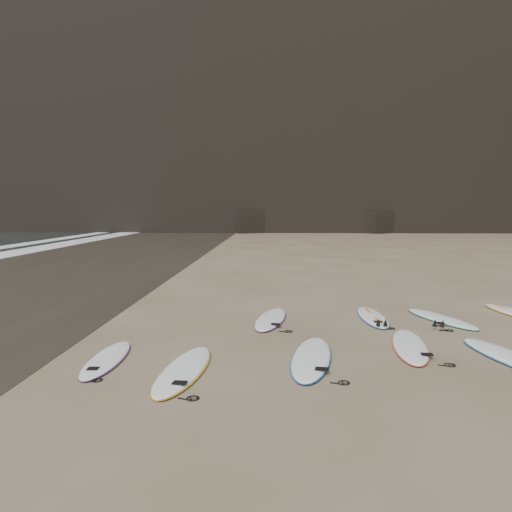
{
  "coord_description": "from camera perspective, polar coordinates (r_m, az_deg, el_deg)",
  "views": [
    {
      "loc": [
        -3.01,
        -9.35,
        2.75
      ],
      "look_at": [
        -3.46,
        3.46,
        1.5
      ],
      "focal_mm": 35.0,
      "sensor_mm": 36.0,
      "label": 1
    }
  ],
  "objects": [
    {
      "name": "surfboard_7",
      "position": [
        13.11,
        20.38,
        -6.69
      ],
      "size": [
        1.43,
        2.52,
        0.09
      ],
      "primitive_type": "ellipsoid",
      "rotation": [
        0.0,
        0.0,
        0.36
      ],
      "color": "white",
      "rests_on": "ground"
    },
    {
      "name": "surfboard_1",
      "position": [
        9.26,
        6.35,
        -11.42
      ],
      "size": [
        1.08,
        2.86,
        0.1
      ],
      "primitive_type": "ellipsoid",
      "rotation": [
        0.0,
        0.0,
        -0.15
      ],
      "color": "white",
      "rests_on": "ground"
    },
    {
      "name": "surfboard_0",
      "position": [
        8.66,
        -8.26,
        -12.68
      ],
      "size": [
        0.91,
        2.75,
        0.1
      ],
      "primitive_type": "ellipsoid",
      "rotation": [
        0.0,
        0.0,
        -0.1
      ],
      "color": "white",
      "rests_on": "ground"
    },
    {
      "name": "wet_sand",
      "position": [
        21.95,
        -25.11,
        -2.14
      ],
      "size": [
        12.0,
        200.0,
        0.01
      ],
      "primitive_type": "cube",
      "color": "#383026",
      "rests_on": "ground"
    },
    {
      "name": "ground",
      "position": [
        10.2,
        19.43,
        -10.4
      ],
      "size": [
        240.0,
        240.0,
        0.0
      ],
      "primitive_type": "plane",
      "color": "#897559",
      "rests_on": "ground"
    },
    {
      "name": "surfboard_3",
      "position": [
        10.28,
        27.24,
        -10.29
      ],
      "size": [
        1.27,
        2.81,
        0.1
      ],
      "primitive_type": "ellipsoid",
      "rotation": [
        0.0,
        0.0,
        0.23
      ],
      "color": "white",
      "rests_on": "ground"
    },
    {
      "name": "surfboard_2",
      "position": [
        10.41,
        17.17,
        -9.74
      ],
      "size": [
        1.03,
        2.66,
        0.09
      ],
      "primitive_type": "ellipsoid",
      "rotation": [
        0.0,
        0.0,
        -0.16
      ],
      "color": "white",
      "rests_on": "ground"
    },
    {
      "name": "surfboard_5",
      "position": [
        12.26,
        1.7,
        -7.17
      ],
      "size": [
        1.02,
        2.65,
        0.09
      ],
      "primitive_type": "ellipsoid",
      "rotation": [
        0.0,
        0.0,
        -0.16
      ],
      "color": "white",
      "rests_on": "ground"
    },
    {
      "name": "surfboard_6",
      "position": [
        12.81,
        13.19,
        -6.77
      ],
      "size": [
        0.61,
        2.44,
        0.09
      ],
      "primitive_type": "ellipsoid",
      "rotation": [
        0.0,
        0.0,
        0.01
      ],
      "color": "white",
      "rests_on": "ground"
    },
    {
      "name": "surfboard_11",
      "position": [
        9.54,
        -16.69,
        -11.18
      ],
      "size": [
        0.61,
        2.34,
        0.08
      ],
      "primitive_type": "ellipsoid",
      "rotation": [
        0.0,
        0.0,
        0.02
      ],
      "color": "white",
      "rests_on": "ground"
    }
  ]
}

